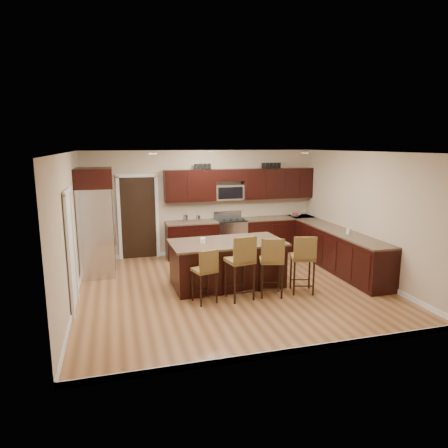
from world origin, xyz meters
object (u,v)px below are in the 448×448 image
object	(u,v)px
stool_right	(272,260)
stool_extra	(303,257)
range	(230,236)
stool_mid	(241,260)
refrigerator	(96,221)
island	(227,265)
stool_left	(206,270)

from	to	relation	value
stool_right	stool_extra	distance (m)	0.65
range	stool_mid	xyz separation A→B (m)	(-0.70, -3.11, 0.29)
stool_right	refrigerator	world-z (taller)	refrigerator
stool_right	island	bearing A→B (deg)	141.58
stool_left	refrigerator	size ratio (longest dim) A/B	0.43
stool_right	refrigerator	bearing A→B (deg)	159.15
refrigerator	island	bearing A→B (deg)	-29.57
island	refrigerator	distance (m)	3.05
stool_left	stool_mid	bearing A→B (deg)	-17.59
refrigerator	stool_extra	xyz separation A→B (m)	(3.85, -2.30, -0.48)
island	stool_mid	world-z (taller)	stool_mid
range	stool_mid	bearing A→B (deg)	-102.71
stool_mid	refrigerator	world-z (taller)	refrigerator
range	stool_mid	world-z (taller)	stool_mid
stool_mid	island	bearing A→B (deg)	81.92
refrigerator	stool_mid	bearing A→B (deg)	-41.63
refrigerator	stool_extra	world-z (taller)	refrigerator
range	refrigerator	world-z (taller)	refrigerator
range	stool_right	world-z (taller)	stool_right
stool_extra	island	bearing A→B (deg)	161.45
island	stool_right	distance (m)	1.09
island	stool_left	bearing A→B (deg)	-128.93
stool_left	stool_extra	bearing A→B (deg)	-16.64
stool_left	island	bearing A→B (deg)	36.49
island	stool_extra	world-z (taller)	stool_extra
stool_right	refrigerator	size ratio (longest dim) A/B	0.49
stool_mid	refrigerator	xyz separation A→B (m)	(-2.60, 2.31, 0.43)
island	stool_left	world-z (taller)	stool_left
range	island	world-z (taller)	range
stool_extra	refrigerator	bearing A→B (deg)	164.01
refrigerator	stool_extra	distance (m)	4.51
stool_extra	stool_mid	bearing A→B (deg)	-164.83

